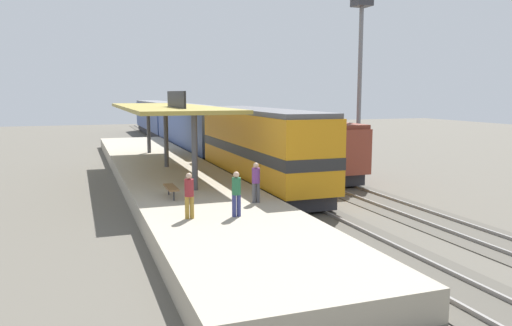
{
  "coord_description": "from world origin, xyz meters",
  "views": [
    {
      "loc": [
        -9.79,
        -31.16,
        5.51
      ],
      "look_at": [
        -1.38,
        -7.64,
        2.0
      ],
      "focal_mm": 35.18,
      "sensor_mm": 36.0,
      "label": 1
    }
  ],
  "objects_px": {
    "person_boarding": "(236,192)",
    "person_waiting": "(189,193)",
    "passenger_carriage_front": "(192,128)",
    "platform_bench": "(171,188)",
    "freight_car": "(305,146)",
    "passenger_carriage_rear": "(157,118)",
    "light_mast": "(361,48)",
    "person_walking": "(256,180)",
    "locomotive": "(260,147)"
  },
  "relations": [
    {
      "from": "platform_bench",
      "to": "passenger_carriage_rear",
      "type": "distance_m",
      "value": 44.18
    },
    {
      "from": "locomotive",
      "to": "freight_car",
      "type": "height_order",
      "value": "locomotive"
    },
    {
      "from": "freight_car",
      "to": "passenger_carriage_rear",
      "type": "bearing_deg",
      "value": 97.48
    },
    {
      "from": "passenger_carriage_front",
      "to": "passenger_carriage_rear",
      "type": "relative_size",
      "value": 1.0
    },
    {
      "from": "person_boarding",
      "to": "locomotive",
      "type": "bearing_deg",
      "value": 64.92
    },
    {
      "from": "light_mast",
      "to": "locomotive",
      "type": "bearing_deg",
      "value": -163.65
    },
    {
      "from": "locomotive",
      "to": "passenger_carriage_rear",
      "type": "relative_size",
      "value": 0.72
    },
    {
      "from": "platform_bench",
      "to": "locomotive",
      "type": "relative_size",
      "value": 0.12
    },
    {
      "from": "platform_bench",
      "to": "passenger_carriage_rear",
      "type": "xyz_separation_m",
      "value": [
        6.0,
        43.76,
        0.97
      ]
    },
    {
      "from": "freight_car",
      "to": "light_mast",
      "type": "distance_m",
      "value": 7.33
    },
    {
      "from": "person_boarding",
      "to": "freight_car",
      "type": "bearing_deg",
      "value": 55.53
    },
    {
      "from": "passenger_carriage_rear",
      "to": "passenger_carriage_front",
      "type": "bearing_deg",
      "value": -90.0
    },
    {
      "from": "person_walking",
      "to": "person_boarding",
      "type": "distance_m",
      "value": 2.52
    },
    {
      "from": "freight_car",
      "to": "person_waiting",
      "type": "distance_m",
      "value": 16.55
    },
    {
      "from": "passenger_carriage_rear",
      "to": "person_boarding",
      "type": "xyz_separation_m",
      "value": [
        -4.3,
        -47.99,
        -0.46
      ]
    },
    {
      "from": "light_mast",
      "to": "person_boarding",
      "type": "distance_m",
      "value": 17.92
    },
    {
      "from": "freight_car",
      "to": "person_walking",
      "type": "bearing_deg",
      "value": -124.08
    },
    {
      "from": "passenger_carriage_rear",
      "to": "locomotive",
      "type": "bearing_deg",
      "value": -90.0
    },
    {
      "from": "locomotive",
      "to": "person_walking",
      "type": "height_order",
      "value": "locomotive"
    },
    {
      "from": "passenger_carriage_rear",
      "to": "person_waiting",
      "type": "bearing_deg",
      "value": -97.2
    },
    {
      "from": "passenger_carriage_rear",
      "to": "light_mast",
      "type": "bearing_deg",
      "value": -77.94
    },
    {
      "from": "locomotive",
      "to": "platform_bench",
      "type": "bearing_deg",
      "value": -140.42
    },
    {
      "from": "passenger_carriage_rear",
      "to": "person_boarding",
      "type": "bearing_deg",
      "value": -95.12
    },
    {
      "from": "passenger_carriage_front",
      "to": "freight_car",
      "type": "bearing_deg",
      "value": -72.08
    },
    {
      "from": "platform_bench",
      "to": "freight_car",
      "type": "relative_size",
      "value": 0.14
    },
    {
      "from": "passenger_carriage_front",
      "to": "freight_car",
      "type": "height_order",
      "value": "passenger_carriage_front"
    },
    {
      "from": "platform_bench",
      "to": "light_mast",
      "type": "bearing_deg",
      "value": 27.71
    },
    {
      "from": "platform_bench",
      "to": "person_boarding",
      "type": "xyz_separation_m",
      "value": [
        1.7,
        -4.23,
        0.51
      ]
    },
    {
      "from": "platform_bench",
      "to": "passenger_carriage_rear",
      "type": "relative_size",
      "value": 0.08
    },
    {
      "from": "platform_bench",
      "to": "person_waiting",
      "type": "distance_m",
      "value": 3.98
    },
    {
      "from": "passenger_carriage_rear",
      "to": "freight_car",
      "type": "bearing_deg",
      "value": -82.52
    },
    {
      "from": "light_mast",
      "to": "person_walking",
      "type": "relative_size",
      "value": 6.84
    },
    {
      "from": "person_walking",
      "to": "light_mast",
      "type": "bearing_deg",
      "value": 41.73
    },
    {
      "from": "platform_bench",
      "to": "freight_car",
      "type": "distance_m",
      "value": 13.75
    },
    {
      "from": "locomotive",
      "to": "light_mast",
      "type": "height_order",
      "value": "light_mast"
    },
    {
      "from": "freight_car",
      "to": "light_mast",
      "type": "xyz_separation_m",
      "value": [
        3.2,
        -1.48,
        6.43
      ]
    },
    {
      "from": "passenger_carriage_front",
      "to": "platform_bench",
      "type": "bearing_deg",
      "value": -104.64
    },
    {
      "from": "passenger_carriage_front",
      "to": "person_waiting",
      "type": "bearing_deg",
      "value": -102.62
    },
    {
      "from": "platform_bench",
      "to": "locomotive",
      "type": "xyz_separation_m",
      "value": [
        6.0,
        4.96,
        1.07
      ]
    },
    {
      "from": "person_boarding",
      "to": "passenger_carriage_front",
      "type": "bearing_deg",
      "value": 81.01
    },
    {
      "from": "locomotive",
      "to": "passenger_carriage_front",
      "type": "bearing_deg",
      "value": 90.0
    },
    {
      "from": "person_boarding",
      "to": "person_waiting",
      "type": "bearing_deg",
      "value": 170.82
    },
    {
      "from": "locomotive",
      "to": "person_waiting",
      "type": "xyz_separation_m",
      "value": [
        -6.03,
        -8.91,
        -0.56
      ]
    },
    {
      "from": "freight_car",
      "to": "person_waiting",
      "type": "xyz_separation_m",
      "value": [
        -10.63,
        -12.68,
        -0.12
      ]
    },
    {
      "from": "passenger_carriage_rear",
      "to": "light_mast",
      "type": "height_order",
      "value": "light_mast"
    },
    {
      "from": "light_mast",
      "to": "person_waiting",
      "type": "distance_m",
      "value": 18.96
    },
    {
      "from": "platform_bench",
      "to": "person_boarding",
      "type": "distance_m",
      "value": 4.59
    },
    {
      "from": "light_mast",
      "to": "person_walking",
      "type": "xyz_separation_m",
      "value": [
        -10.6,
        -9.45,
        -6.54
      ]
    },
    {
      "from": "person_waiting",
      "to": "person_boarding",
      "type": "distance_m",
      "value": 1.75
    },
    {
      "from": "light_mast",
      "to": "freight_car",
      "type": "bearing_deg",
      "value": 155.12
    }
  ]
}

